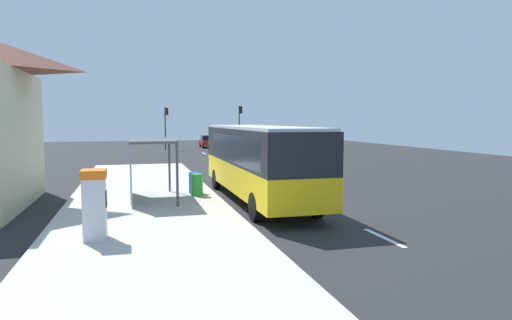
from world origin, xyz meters
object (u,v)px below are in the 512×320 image
(bus, at_px, (258,158))
(sedan_near, at_px, (219,144))
(recycling_bin_blue, at_px, (195,183))
(ticket_machine, at_px, (95,204))
(recycling_bin_green, at_px, (197,185))
(white_van, at_px, (232,143))
(bus_shelter, at_px, (144,153))
(traffic_light_far_side, at_px, (166,121))
(traffic_light_near_side, at_px, (240,120))
(sedan_far, at_px, (208,141))

(bus, height_order, sedan_near, bus)
(recycling_bin_blue, bearing_deg, ticket_machine, -117.08)
(recycling_bin_green, distance_m, recycling_bin_blue, 0.70)
(white_van, relative_size, bus_shelter, 1.31)
(ticket_machine, bearing_deg, recycling_bin_green, 60.49)
(recycling_bin_green, height_order, recycling_bin_blue, same)
(traffic_light_far_side, bearing_deg, ticket_machine, -96.77)
(bus_shelter, bearing_deg, white_van, 69.12)
(sedan_near, distance_m, traffic_light_near_side, 5.41)
(sedan_near, relative_size, ticket_machine, 2.29)
(bus, xyz_separation_m, traffic_light_near_side, (7.21, 34.15, 1.58))
(ticket_machine, relative_size, recycling_bin_green, 2.04)
(recycling_bin_green, height_order, traffic_light_far_side, traffic_light_far_side)
(recycling_bin_green, xyz_separation_m, traffic_light_near_side, (9.70, 33.09, 2.76))
(bus, relative_size, sedan_near, 2.48)
(traffic_light_far_side, xyz_separation_m, bus_shelter, (-3.31, -34.31, -1.19))
(sedan_far, height_order, recycling_bin_green, sedan_far)
(bus, relative_size, traffic_light_far_side, 2.23)
(bus, height_order, traffic_light_near_side, traffic_light_near_side)
(white_van, distance_m, recycling_bin_green, 23.07)
(sedan_near, distance_m, ticket_machine, 37.56)
(sedan_near, xyz_separation_m, traffic_light_far_side, (-5.40, 4.28, 2.50))
(sedan_far, xyz_separation_m, ticket_machine, (-10.20, -43.81, 0.38))
(recycling_bin_green, xyz_separation_m, bus_shelter, (-2.21, -0.42, 1.44))
(traffic_light_near_side, bearing_deg, ticket_machine, -108.68)
(sedan_far, relative_size, recycling_bin_blue, 4.70)
(bus, xyz_separation_m, bus_shelter, (-4.70, 0.64, 0.25))
(bus, xyz_separation_m, recycling_bin_blue, (-2.49, 1.76, -1.19))
(recycling_bin_blue, bearing_deg, traffic_light_far_side, 88.10)
(recycling_bin_blue, xyz_separation_m, traffic_light_near_side, (9.70, 32.39, 2.76))
(traffic_light_far_side, bearing_deg, recycling_bin_green, -91.86)
(recycling_bin_blue, xyz_separation_m, traffic_light_far_side, (1.10, 33.19, 2.63))
(sedan_far, distance_m, ticket_machine, 44.98)
(bus, xyz_separation_m, ticket_machine, (-6.19, -5.48, -0.67))
(sedan_near, xyz_separation_m, ticket_machine, (-10.20, -36.15, 0.38))
(white_van, bearing_deg, recycling_bin_green, -106.11)
(bus, relative_size, bus_shelter, 2.75)
(white_van, distance_m, recycling_bin_blue, 22.40)
(sedan_near, relative_size, traffic_light_near_side, 0.86)
(white_van, height_order, bus_shelter, bus_shelter)
(bus, relative_size, white_van, 2.10)
(recycling_bin_blue, distance_m, traffic_light_near_side, 33.93)
(sedan_far, xyz_separation_m, traffic_light_near_side, (3.20, -4.17, 2.63))
(bus, bearing_deg, sedan_far, 84.02)
(sedan_near, distance_m, recycling_bin_green, 30.31)
(traffic_light_far_side, distance_m, bus_shelter, 34.49)
(sedan_far, height_order, traffic_light_near_side, traffic_light_near_side)
(white_van, height_order, ticket_machine, white_van)
(traffic_light_near_side, bearing_deg, sedan_near, -132.56)
(bus, relative_size, traffic_light_near_side, 2.14)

